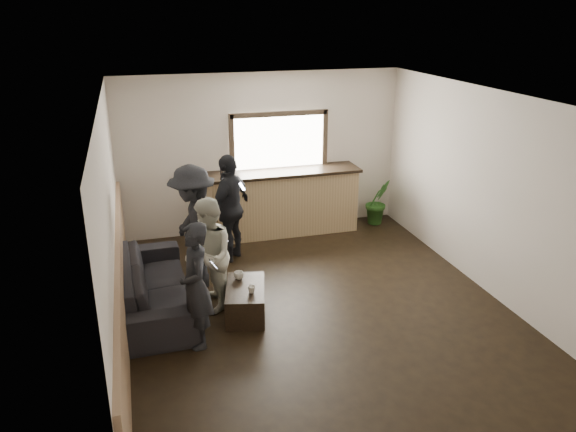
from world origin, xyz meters
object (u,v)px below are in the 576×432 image
object	(u,v)px
potted_plant	(378,202)
sofa	(154,285)
coffee_table	(246,300)
person_a	(196,286)
person_b	(209,256)
person_d	(230,208)
cup_a	(239,275)
cup_b	(252,289)
bar_counter	(283,198)
person_c	(194,227)

from	to	relation	value
potted_plant	sofa	bearing A→B (deg)	-153.35
coffee_table	person_a	size ratio (longest dim) A/B	0.58
sofa	coffee_table	world-z (taller)	sofa
potted_plant	person_b	distance (m)	4.19
sofa	person_b	bearing A→B (deg)	-108.81
person_a	person_d	distance (m)	2.48
cup_a	cup_b	bearing A→B (deg)	-79.04
bar_counter	potted_plant	world-z (taller)	bar_counter
coffee_table	potted_plant	distance (m)	4.02
sofa	cup_b	xyz separation A→B (m)	(1.18, -0.67, 0.10)
sofa	person_a	size ratio (longest dim) A/B	1.49
bar_counter	person_b	bearing A→B (deg)	-124.90
cup_b	potted_plant	bearing A→B (deg)	42.71
person_d	person_b	bearing A→B (deg)	19.99
person_b	person_c	world-z (taller)	person_c
sofa	person_c	bearing A→B (deg)	-52.15
person_c	person_b	bearing A→B (deg)	-2.03
bar_counter	cup_a	bearing A→B (deg)	-117.92
cup_b	person_b	world-z (taller)	person_b
person_c	coffee_table	bearing A→B (deg)	17.52
bar_counter	coffee_table	bearing A→B (deg)	-115.02
cup_a	person_c	xyz separation A→B (m)	(-0.48, 0.76, 0.45)
bar_counter	person_d	bearing A→B (deg)	-141.97
potted_plant	person_a	size ratio (longest dim) A/B	0.55
person_d	sofa	bearing A→B (deg)	-4.17
person_b	person_d	distance (m)	1.63
potted_plant	person_d	size ratio (longest dim) A/B	0.49
bar_counter	coffee_table	world-z (taller)	bar_counter
coffee_table	potted_plant	xyz separation A→B (m)	(3.05, 2.60, 0.23)
potted_plant	cup_b	bearing A→B (deg)	-137.29
sofa	person_a	xyz separation A→B (m)	(0.45, -1.03, 0.44)
sofa	person_c	xyz separation A→B (m)	(0.62, 0.51, 0.56)
cup_b	person_d	world-z (taller)	person_d
cup_b	coffee_table	bearing A→B (deg)	105.23
cup_b	person_d	xyz separation A→B (m)	(0.10, 1.98, 0.42)
sofa	bar_counter	bearing A→B (deg)	-49.39
cup_b	person_d	size ratio (longest dim) A/B	0.06
bar_counter	cup_a	xyz separation A→B (m)	(-1.27, -2.40, -0.19)
cup_a	person_b	bearing A→B (deg)	175.89
coffee_table	person_d	size ratio (longest dim) A/B	0.52
bar_counter	person_b	xyz separation A→B (m)	(-1.66, -2.38, 0.13)
bar_counter	person_a	xyz separation A→B (m)	(-1.92, -3.18, 0.13)
cup_a	person_d	world-z (taller)	person_d
bar_counter	cup_b	world-z (taller)	bar_counter
bar_counter	person_a	world-z (taller)	bar_counter
coffee_table	person_b	xyz separation A→B (m)	(-0.42, 0.28, 0.57)
cup_a	person_b	world-z (taller)	person_b
person_a	sofa	bearing A→B (deg)	-161.16
person_a	person_b	xyz separation A→B (m)	(0.27, 0.81, -0.00)
coffee_table	person_b	bearing A→B (deg)	146.42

